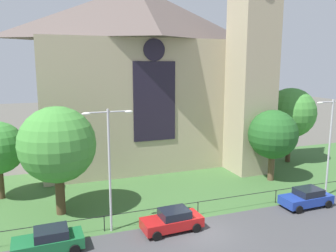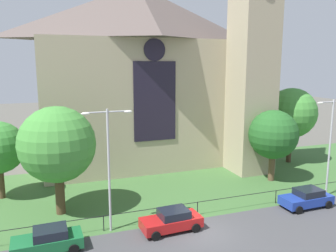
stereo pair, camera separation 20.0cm
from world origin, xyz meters
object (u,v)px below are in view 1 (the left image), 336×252
tree_left_near (57,145)px  parked_car_green (49,241)px  parked_car_red (172,220)px  streetlamp_far (330,136)px  tree_right_near (273,135)px  tree_right_far (291,113)px  streetlamp_near (109,155)px  parked_car_blue (306,198)px  church_building (146,74)px

tree_left_near → parked_car_green: 7.34m
parked_car_green → parked_car_red: (8.13, -0.02, 0.00)m
streetlamp_far → parked_car_red: streetlamp_far is taller
parked_car_red → tree_right_near: bearing=-156.2°
tree_right_far → streetlamp_near: tree_right_far is taller
parked_car_red → parked_car_blue: bearing=177.6°
church_building → parked_car_blue: bearing=-64.6°
tree_right_far → parked_car_red: bearing=-149.2°
parked_car_green → streetlamp_near: bearing=-162.6°
tree_right_near → streetlamp_near: bearing=-163.4°
tree_right_far → streetlamp_near: 25.03m
tree_left_near → parked_car_red: size_ratio=1.96×
parked_car_blue → tree_right_near: bearing=-102.2°
parked_car_red → tree_right_far: bearing=-152.0°
parked_car_green → parked_car_blue: size_ratio=1.00×
tree_left_near → tree_right_far: 26.73m
tree_right_near → parked_car_blue: 7.63m
streetlamp_near → parked_car_blue: streetlamp_near is taller
streetlamp_near → streetlamp_far: streetlamp_near is taller
parked_car_blue → church_building: bearing=-65.4°
parked_car_green → parked_car_blue: same height
tree_left_near → parked_car_red: (7.11, -5.55, -4.72)m
tree_right_near → tree_left_near: (-20.11, -0.96, 0.83)m
parked_car_green → parked_car_red: size_ratio=0.99×
church_building → parked_car_green: church_building is taller
parked_car_red → parked_car_blue: 11.70m
church_building → parked_car_red: bearing=-101.1°
tree_right_near → tree_left_near: size_ratio=0.84×
tree_right_near → parked_car_green: (-21.13, -6.49, -3.89)m
streetlamp_far → parked_car_green: size_ratio=2.01×
parked_car_blue → tree_left_near: bearing=-16.9°
streetlamp_far → parked_car_red: bearing=-174.6°
tree_left_near → parked_car_red: 10.18m
tree_right_near → streetlamp_near: size_ratio=0.83×
tree_right_far → streetlamp_far: size_ratio=1.03×
church_building → tree_right_far: 17.30m
church_building → streetlamp_far: 20.40m
church_building → parked_car_red: (-3.44, -17.48, -9.53)m
tree_right_far → parked_car_green: tree_right_far is taller
tree_left_near → parked_car_blue: 20.15m
tree_right_near → tree_left_near: 20.15m
streetlamp_far → tree_left_near: bearing=169.5°
tree_left_near → parked_car_red: bearing=-38.0°
church_building → parked_car_blue: (8.25, -17.40, -9.53)m
streetlamp_near → parked_car_green: bearing=-161.2°
streetlamp_near → parked_car_red: size_ratio=2.00×
streetlamp_near → streetlamp_far: 19.03m
tree_left_near → streetlamp_far: size_ratio=0.99×
tree_right_far → parked_car_red: tree_right_far is taller
church_building → parked_car_blue: 21.49m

